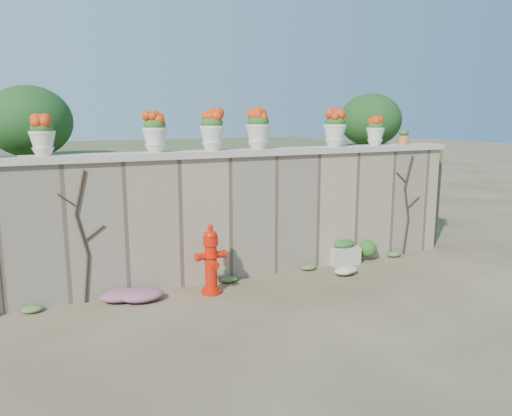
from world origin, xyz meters
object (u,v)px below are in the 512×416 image
planter_box (344,253)px  terracotta_pot (403,138)px  fire_hydrant (211,259)px  urn_pot_0 (42,136)px

planter_box → terracotta_pot: 2.52m
fire_hydrant → terracotta_pot: terracotta_pot is taller
planter_box → terracotta_pot: size_ratio=1.99×
fire_hydrant → planter_box: bearing=6.3°
urn_pot_0 → planter_box: bearing=-2.9°
terracotta_pot → fire_hydrant: bearing=-171.1°
urn_pot_0 → terracotta_pot: bearing=0.0°
fire_hydrant → terracotta_pot: size_ratio=3.81×
fire_hydrant → planter_box: 2.75m
fire_hydrant → urn_pot_0: (-2.16, 0.65, 1.83)m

